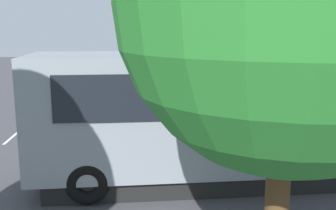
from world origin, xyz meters
TOP-DOWN VIEW (x-y plane):
  - ground_plane at (0.00, 0.00)m, footprint 80.00×80.00m
  - tour_bus at (-1.97, 5.46)m, footprint 9.33×2.71m
  - spectator_far_left at (-3.94, 3.40)m, footprint 0.57×0.33m
  - spectator_left at (-3.01, 3.19)m, footprint 0.58×0.36m
  - spectator_centre at (-1.98, 3.32)m, footprint 0.57×0.33m
  - spectator_right at (-0.93, 2.96)m, footprint 0.58×0.34m
  - parked_motorcycle_silver at (-5.42, 3.68)m, footprint 2.05×0.58m
  - parked_motorcycle_dark at (0.16, 3.57)m, footprint 2.05×0.58m
  - stunt_motorcycle at (1.95, -2.03)m, footprint 2.05×0.64m
  - traffic_cone at (-0.07, -2.67)m, footprint 0.34×0.34m
  - bay_line_a at (-3.35, -0.72)m, footprint 0.19×4.41m
  - bay_line_b at (-0.72, -0.72)m, footprint 0.19×4.44m
  - bay_line_c at (1.91, -0.72)m, footprint 0.19×4.36m
  - bay_line_d at (4.54, -0.72)m, footprint 0.20×4.92m

SIDE VIEW (x-z plane):
  - ground_plane at x=0.00m, z-range 0.00..0.00m
  - bay_line_b at x=-0.72m, z-range 0.00..0.01m
  - bay_line_c at x=1.91m, z-range 0.00..0.01m
  - bay_line_d at x=4.54m, z-range 0.00..0.01m
  - bay_line_a at x=-3.35m, z-range 0.00..0.01m
  - traffic_cone at x=-0.07m, z-range -0.01..0.62m
  - parked_motorcycle_silver at x=-5.42m, z-range -0.01..0.97m
  - parked_motorcycle_dark at x=0.16m, z-range -0.01..0.97m
  - stunt_motorcycle at x=1.95m, z-range 0.00..1.23m
  - spectator_centre at x=-1.98m, z-range 0.16..1.87m
  - spectator_far_left at x=-3.94m, z-range 0.17..1.91m
  - spectator_left at x=-3.01m, z-range 0.17..1.93m
  - spectator_right at x=-0.93m, z-range 0.17..1.93m
  - tour_bus at x=-1.97m, z-range 0.02..3.27m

